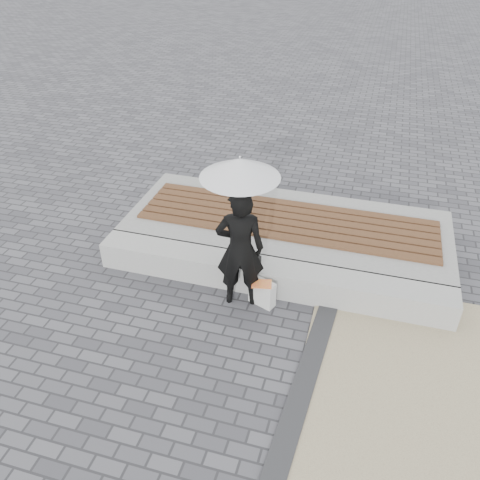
# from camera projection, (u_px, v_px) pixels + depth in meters

# --- Properties ---
(ground) EXTENTS (80.00, 80.00, 0.00)m
(ground) POSITION_uv_depth(u_px,v_px,m) (237.00, 372.00, 5.77)
(ground) COLOR #4D4D52
(ground) RESTS_ON ground
(edging_band) EXTENTS (0.61, 5.20, 0.04)m
(edging_band) POSITION_uv_depth(u_px,v_px,m) (292.00, 422.00, 5.19)
(edging_band) COLOR #2B2B2D
(edging_band) RESTS_ON ground
(seating_ledge) EXTENTS (5.00, 0.45, 0.40)m
(seating_ledge) POSITION_uv_depth(u_px,v_px,m) (269.00, 276.00, 6.92)
(seating_ledge) COLOR #A0A09B
(seating_ledge) RESTS_ON ground
(timber_platform) EXTENTS (5.00, 2.00, 0.40)m
(timber_platform) POSITION_uv_depth(u_px,v_px,m) (286.00, 231.00, 7.88)
(timber_platform) COLOR gray
(timber_platform) RESTS_ON ground
(timber_decking) EXTENTS (4.60, 1.20, 0.04)m
(timber_decking) POSITION_uv_depth(u_px,v_px,m) (287.00, 219.00, 7.75)
(timber_decking) COLOR brown
(timber_decking) RESTS_ON timber_platform
(woman) EXTENTS (0.71, 0.55, 1.72)m
(woman) POSITION_uv_depth(u_px,v_px,m) (240.00, 249.00, 6.33)
(woman) COLOR black
(woman) RESTS_ON ground
(parasol) EXTENTS (0.96, 0.96, 1.22)m
(parasol) POSITION_uv_depth(u_px,v_px,m) (240.00, 168.00, 5.68)
(parasol) COLOR silver
(parasol) RESTS_ON ground
(handbag) EXTENTS (0.38, 0.23, 0.25)m
(handbag) POSITION_uv_depth(u_px,v_px,m) (248.00, 261.00, 6.67)
(handbag) COLOR black
(handbag) RESTS_ON seating_ledge
(canvas_tote) EXTENTS (0.39, 0.27, 0.38)m
(canvas_tote) POSITION_uv_depth(u_px,v_px,m) (262.00, 293.00, 6.65)
(canvas_tote) COLOR silver
(canvas_tote) RESTS_ON ground
(magazine) EXTENTS (0.30, 0.24, 0.01)m
(magazine) POSITION_uv_depth(u_px,v_px,m) (262.00, 284.00, 6.50)
(magazine) COLOR #E12F3D
(magazine) RESTS_ON canvas_tote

